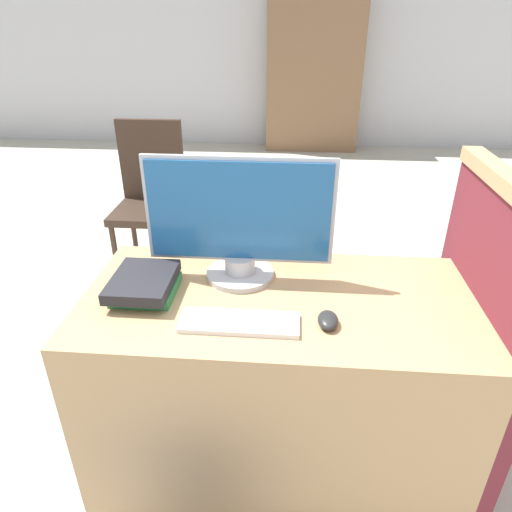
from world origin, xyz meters
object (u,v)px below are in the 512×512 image
object	(u,v)px
keyboard	(240,322)
far_chair	(150,192)
mouse	(328,320)
book_stack	(144,284)
monitor	(239,222)

from	to	relation	value
keyboard	far_chair	distance (m)	1.96
mouse	book_stack	world-z (taller)	book_stack
monitor	mouse	world-z (taller)	monitor
mouse	monitor	bearing A→B (deg)	137.94
book_stack	mouse	bearing A→B (deg)	-11.73
mouse	book_stack	bearing A→B (deg)	168.27
monitor	far_chair	size ratio (longest dim) A/B	0.64
book_stack	far_chair	xyz separation A→B (m)	(-0.49, 1.62, -0.27)
book_stack	monitor	bearing A→B (deg)	25.13
keyboard	book_stack	size ratio (longest dim) A/B	1.43
far_chair	book_stack	bearing A→B (deg)	-28.79
mouse	book_stack	distance (m)	0.61
keyboard	monitor	bearing A→B (deg)	96.15
mouse	far_chair	xyz separation A→B (m)	(-1.09, 1.74, -0.25)
mouse	book_stack	xyz separation A→B (m)	(-0.60, 0.12, 0.02)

